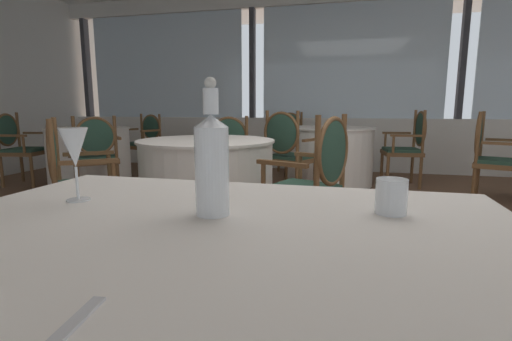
{
  "coord_description": "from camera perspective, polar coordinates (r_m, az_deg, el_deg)",
  "views": [
    {
      "loc": [
        -0.01,
        -2.39,
        1.02
      ],
      "look_at": [
        -0.26,
        -1.35,
        0.84
      ],
      "focal_mm": 26.24,
      "sensor_mm": 36.0,
      "label": 1
    }
  ],
  "objects": [
    {
      "name": "dining_chair_3_1",
      "position": [
        5.87,
        -32.57,
        3.53
      ],
      "size": [
        0.55,
        0.6,
        0.96
      ],
      "rotation": [
        0.0,
        0.0,
        6.49
      ],
      "color": "brown",
      "rests_on": "ground_plane"
    },
    {
      "name": "dining_chair_3_0",
      "position": [
        5.96,
        -16.54,
        4.64
      ],
      "size": [
        0.62,
        0.58,
        0.92
      ],
      "rotation": [
        0.0,
        0.0,
        4.39
      ],
      "color": "brown",
      "rests_on": "ground_plane"
    },
    {
      "name": "dining_chair_1_0",
      "position": [
        5.98,
        5.73,
        5.14
      ],
      "size": [
        0.66,
        0.64,
        0.95
      ],
      "rotation": [
        0.0,
        0.0,
        5.34
      ],
      "color": "brown",
      "rests_on": "ground_plane"
    },
    {
      "name": "dining_chair_1_1",
      "position": [
        4.22,
        4.75,
        3.39
      ],
      "size": [
        0.64,
        0.61,
        0.99
      ],
      "rotation": [
        0.0,
        0.0,
        7.43
      ],
      "color": "brown",
      "rests_on": "ground_plane"
    },
    {
      "name": "water_tumbler",
      "position": [
        0.98,
        19.93,
        -3.71
      ],
      "size": [
        0.08,
        0.08,
        0.09
      ],
      "primitive_type": "cylinder",
      "color": "white",
      "rests_on": "foreground_table"
    },
    {
      "name": "dining_chair_3_2",
      "position": [
        4.44,
        -23.29,
        2.72
      ],
      "size": [
        0.66,
        0.66,
        0.93
      ],
      "rotation": [
        0.0,
        0.0,
        8.58
      ],
      "color": "brown",
      "rests_on": "ground_plane"
    },
    {
      "name": "dinner_fork",
      "position": [
        0.51,
        -28.07,
        -21.76
      ],
      "size": [
        0.04,
        0.19,
        0.0
      ],
      "primitive_type": "cube",
      "rotation": [
        0.0,
        0.0,
        1.7
      ],
      "color": "silver",
      "rests_on": "foreground_table"
    },
    {
      "name": "dining_chair_0_0",
      "position": [
        2.98,
        -26.0,
        -0.51
      ],
      "size": [
        0.65,
        0.66,
        0.95
      ],
      "rotation": [
        0.0,
        0.0,
        6.95
      ],
      "color": "brown",
      "rests_on": "ground_plane"
    },
    {
      "name": "dining_chair_1_2",
      "position": [
        5.26,
        22.35,
        3.97
      ],
      "size": [
        0.51,
        0.57,
        0.99
      ],
      "rotation": [
        0.0,
        0.0,
        9.53
      ],
      "color": "brown",
      "rests_on": "ground_plane"
    },
    {
      "name": "dining_chair_0_2",
      "position": [
        4.07,
        -4.42,
        2.83
      ],
      "size": [
        0.58,
        0.53,
        0.93
      ],
      "rotation": [
        0.0,
        0.0,
        11.14
      ],
      "color": "brown",
      "rests_on": "ground_plane"
    },
    {
      "name": "background_table_1",
      "position": [
        5.12,
        11.02,
        2.24
      ],
      "size": [
        1.19,
        1.19,
        0.76
      ],
      "color": "white",
      "rests_on": "ground_plane"
    },
    {
      "name": "dining_chair_2_0",
      "position": [
        4.68,
        32.12,
        2.51
      ],
      "size": [
        0.6,
        0.63,
        0.98
      ],
      "rotation": [
        0.0,
        0.0,
        5.91
      ],
      "color": "brown",
      "rests_on": "ground_plane"
    },
    {
      "name": "wine_glass",
      "position": [
        1.15,
        -25.95,
        2.96
      ],
      "size": [
        0.08,
        0.08,
        0.2
      ],
      "color": "white",
      "rests_on": "foreground_table"
    },
    {
      "name": "water_bottle",
      "position": [
        0.9,
        -6.75,
        1.37
      ],
      "size": [
        0.08,
        0.08,
        0.33
      ],
      "color": "white",
      "rests_on": "foreground_table"
    },
    {
      "name": "background_table_0",
      "position": [
        3.14,
        -7.46,
        -2.25
      ],
      "size": [
        1.12,
        1.12,
        0.76
      ],
      "color": "white",
      "rests_on": "ground_plane"
    },
    {
      "name": "dining_chair_0_1",
      "position": [
        2.54,
        9.04,
        -0.91
      ],
      "size": [
        0.6,
        0.63,
        0.98
      ],
      "rotation": [
        0.0,
        0.0,
        9.04
      ],
      "color": "brown",
      "rests_on": "ground_plane"
    },
    {
      "name": "window_wall_far",
      "position": [
        6.26,
        14.05,
        10.44
      ],
      "size": [
        10.19,
        0.14,
        2.87
      ],
      "color": "silver",
      "rests_on": "ground_plane"
    },
    {
      "name": "ground_plane",
      "position": [
        2.59,
        13.18,
        -13.85
      ],
      "size": [
        13.4,
        13.4,
        0.0
      ],
      "primitive_type": "plane",
      "color": "brown"
    },
    {
      "name": "background_table_3",
      "position": [
        5.4,
        -24.02,
        1.95
      ],
      "size": [
        1.06,
        1.06,
        0.76
      ],
      "color": "white",
      "rests_on": "ground_plane"
    }
  ]
}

